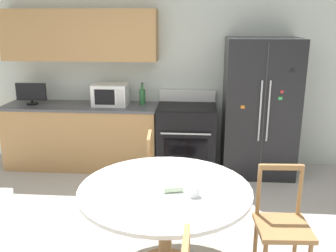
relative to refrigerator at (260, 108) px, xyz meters
The scene contains 12 objects.
back_wall 1.73m from the refrigerator, 167.52° to the left, with size 5.20×0.44×2.60m.
kitchen_counter 2.49m from the refrigerator, behind, with size 2.15×0.64×0.90m.
refrigerator is the anchor object (origin of this frame).
oven_range 1.06m from the refrigerator, behind, with size 0.79×0.68×1.08m.
microwave 2.03m from the refrigerator, behind, with size 0.47×0.38×0.29m.
countertop_tv 3.13m from the refrigerator, behind, with size 0.42×0.16×0.30m.
counter_bottle 1.60m from the refrigerator, behind, with size 0.08×0.08×0.31m.
dining_table 2.45m from the refrigerator, 116.12° to the right, with size 1.39×1.39×0.76m.
dining_chair_far 1.76m from the refrigerator, 133.13° to the right, with size 0.45×0.45×0.90m.
dining_chair_right 2.20m from the refrigerator, 93.15° to the right, with size 0.44×0.44×0.90m.
candle_glass 2.47m from the refrigerator, 109.88° to the right, with size 0.09×0.09×0.08m.
folded_napkin 2.48m from the refrigerator, 113.82° to the right, with size 0.16×0.09×0.05m.
Camera 1 is at (0.47, -2.68, 2.06)m, focal length 40.00 mm.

